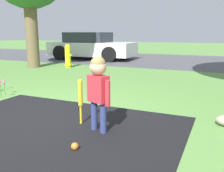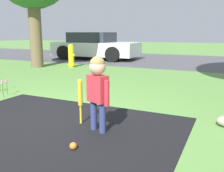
{
  "view_description": "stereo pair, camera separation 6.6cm",
  "coord_description": "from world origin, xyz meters",
  "px_view_note": "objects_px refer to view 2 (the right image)",
  "views": [
    {
      "loc": [
        2.26,
        -2.61,
        1.2
      ],
      "look_at": [
        0.91,
        0.39,
        0.5
      ],
      "focal_mm": 40.0,
      "sensor_mm": 36.0,
      "label": 1
    },
    {
      "loc": [
        2.32,
        -2.58,
        1.2
      ],
      "look_at": [
        0.91,
        0.39,
        0.5
      ],
      "focal_mm": 40.0,
      "sensor_mm": 36.0,
      "label": 2
    }
  ],
  "objects_px": {
    "sports_ball": "(73,146)",
    "child": "(98,84)",
    "baseball_bat": "(80,95)",
    "parked_car": "(95,46)",
    "fire_hydrant": "(71,56)"
  },
  "relations": [
    {
      "from": "child",
      "to": "sports_ball",
      "type": "xyz_separation_m",
      "value": [
        0.01,
        -0.56,
        -0.56
      ]
    },
    {
      "from": "baseball_bat",
      "to": "parked_car",
      "type": "relative_size",
      "value": 0.15
    },
    {
      "from": "sports_ball",
      "to": "parked_car",
      "type": "bearing_deg",
      "value": 117.87
    },
    {
      "from": "child",
      "to": "baseball_bat",
      "type": "distance_m",
      "value": 0.41
    },
    {
      "from": "parked_car",
      "to": "child",
      "type": "bearing_deg",
      "value": -62.52
    },
    {
      "from": "baseball_bat",
      "to": "fire_hydrant",
      "type": "distance_m",
      "value": 5.72
    },
    {
      "from": "baseball_bat",
      "to": "parked_car",
      "type": "height_order",
      "value": "parked_car"
    },
    {
      "from": "fire_hydrant",
      "to": "parked_car",
      "type": "height_order",
      "value": "parked_car"
    },
    {
      "from": "fire_hydrant",
      "to": "baseball_bat",
      "type": "bearing_deg",
      "value": -54.2
    },
    {
      "from": "child",
      "to": "parked_car",
      "type": "bearing_deg",
      "value": 139.2
    },
    {
      "from": "sports_ball",
      "to": "child",
      "type": "bearing_deg",
      "value": 90.52
    },
    {
      "from": "parked_car",
      "to": "fire_hydrant",
      "type": "bearing_deg",
      "value": -79.32
    },
    {
      "from": "baseball_bat",
      "to": "parked_car",
      "type": "xyz_separation_m",
      "value": [
        -3.99,
        7.51,
        0.19
      ]
    },
    {
      "from": "child",
      "to": "parked_car",
      "type": "xyz_separation_m",
      "value": [
        -4.33,
        7.64,
        -0.02
      ]
    },
    {
      "from": "child",
      "to": "fire_hydrant",
      "type": "distance_m",
      "value": 6.02
    }
  ]
}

